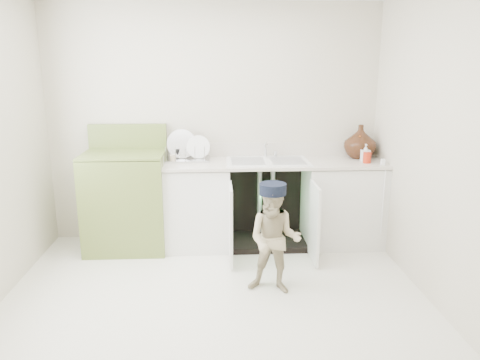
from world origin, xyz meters
name	(u,v)px	position (x,y,z in m)	size (l,w,h in m)	color
ground	(216,299)	(0.00, 0.00, 0.00)	(3.50, 3.50, 0.00)	silver
room_shell	(214,150)	(0.00, 0.00, 1.25)	(6.00, 5.50, 1.26)	beige
counter_run	(271,200)	(0.59, 1.21, 0.48)	(2.44, 1.02, 1.25)	white
avocado_stove	(126,199)	(-0.91, 1.18, 0.52)	(0.81, 0.65, 1.26)	olive
repair_worker	(275,238)	(0.49, 0.12, 0.48)	(0.53, 0.97, 0.94)	tan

